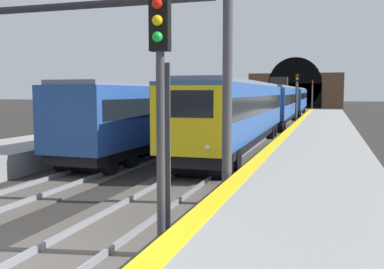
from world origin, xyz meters
TOP-DOWN VIEW (x-y plane):
  - platform_right_edge_strip at (0.00, -2.52)m, footprint 112.00×0.50m
  - train_main_approaching at (37.71, -0.00)m, footprint 59.56×3.06m
  - train_adjacent_platform at (35.89, 4.24)m, footprint 56.06×3.22m
  - railway_signal_near at (1.64, -1.77)m, footprint 0.39×0.38m
  - railway_signal_mid at (37.48, -1.77)m, footprint 0.39×0.38m
  - railway_signal_far at (76.62, -1.77)m, footprint 0.39×0.38m
  - overhead_signal_gantry at (5.98, 2.12)m, footprint 0.70×8.66m
  - tunnel_portal at (87.42, 2.12)m, footprint 2.26×19.22m

SIDE VIEW (x-z plane):
  - platform_right_edge_strip at x=0.00m, z-range 0.95..0.96m
  - train_adjacent_platform at x=35.89m, z-range -0.18..4.48m
  - train_main_approaching at x=37.71m, z-range -0.15..4.62m
  - railway_signal_mid at x=37.48m, z-range 0.44..5.52m
  - railway_signal_near at x=1.64m, z-range 0.54..5.65m
  - railway_signal_far at x=76.62m, z-range 0.46..5.99m
  - tunnel_portal at x=87.42m, z-range -1.74..9.02m
  - overhead_signal_gantry at x=5.98m, z-range 1.75..8.49m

